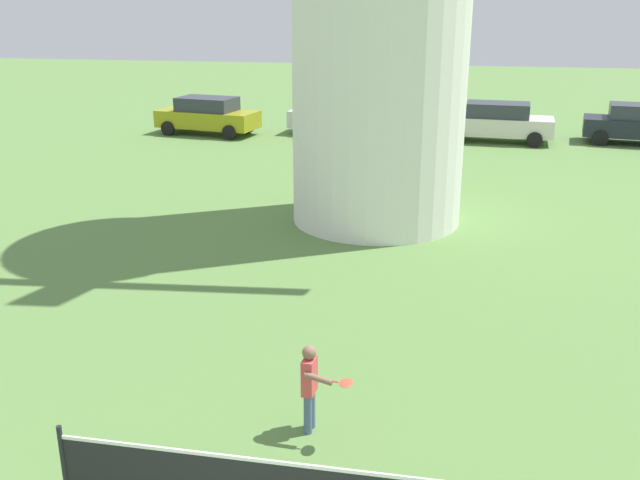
{
  "coord_description": "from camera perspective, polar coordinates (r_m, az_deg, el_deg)",
  "views": [
    {
      "loc": [
        1.71,
        -4.14,
        5.47
      ],
      "look_at": [
        0.19,
        3.81,
        2.72
      ],
      "focal_mm": 39.84,
      "sensor_mm": 36.0,
      "label": 1
    }
  ],
  "objects": [
    {
      "name": "parked_car_mustard",
      "position": [
        30.85,
        -9.01,
        9.87
      ],
      "size": [
        4.47,
        2.44,
        1.56
      ],
      "color": "#999919",
      "rests_on": "ground_plane"
    },
    {
      "name": "parked_car_cream",
      "position": [
        29.71,
        14.01,
        9.22
      ],
      "size": [
        4.51,
        2.15,
        1.56
      ],
      "color": "silver",
      "rests_on": "ground_plane"
    },
    {
      "name": "parked_car_black",
      "position": [
        31.02,
        24.3,
        8.51
      ],
      "size": [
        4.39,
        2.35,
        1.56
      ],
      "color": "#1E232D",
      "rests_on": "ground_plane"
    },
    {
      "name": "player_far",
      "position": [
        9.46,
        -0.72,
        -11.46
      ],
      "size": [
        0.72,
        0.56,
        1.25
      ],
      "color": "slate",
      "rests_on": "ground_plane"
    },
    {
      "name": "parked_car_silver",
      "position": [
        30.4,
        1.56,
        9.97
      ],
      "size": [
        4.3,
        2.29,
        1.56
      ],
      "color": "silver",
      "rests_on": "ground_plane"
    }
  ]
}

